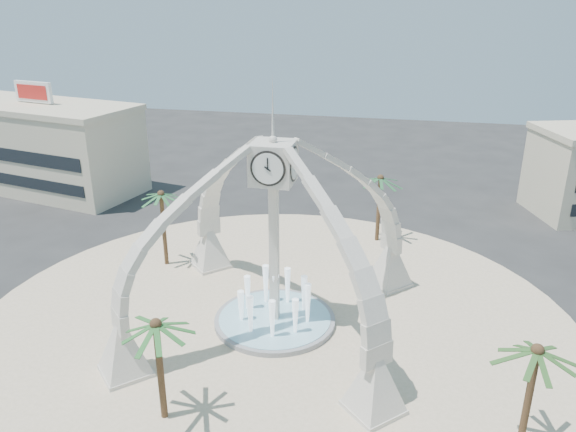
% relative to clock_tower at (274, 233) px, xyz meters
% --- Properties ---
extents(ground, '(140.00, 140.00, 0.00)m').
position_rel_clock_tower_xyz_m(ground, '(0.00, 0.00, -6.49)').
color(ground, '#282828').
rests_on(ground, ground).
extents(plaza, '(40.00, 40.00, 0.06)m').
position_rel_clock_tower_xyz_m(plaza, '(0.00, 0.00, -6.46)').
color(plaza, beige).
rests_on(plaza, ground).
extents(clock_tower, '(17.94, 17.94, 16.30)m').
position_rel_clock_tower_xyz_m(clock_tower, '(0.00, 0.00, 0.00)').
color(clock_tower, beige).
rests_on(clock_tower, ground).
extents(fountain, '(8.00, 8.00, 3.62)m').
position_rel_clock_tower_xyz_m(fountain, '(0.00, 0.00, -6.20)').
color(fountain, '#9D9D9F').
rests_on(fountain, ground).
extents(building_nw, '(23.75, 13.73, 11.90)m').
position_rel_clock_tower_xyz_m(building_nw, '(-32.00, 22.00, -1.66)').
color(building_nw, beige).
rests_on(building_nw, ground).
extents(palm_east, '(4.04, 4.04, 6.10)m').
position_rel_clock_tower_xyz_m(palm_east, '(14.21, -7.92, -1.19)').
color(palm_east, brown).
rests_on(palm_east, ground).
extents(palm_west, '(3.53, 3.53, 6.70)m').
position_rel_clock_tower_xyz_m(palm_west, '(-10.69, 6.63, -0.55)').
color(palm_west, brown).
rests_on(palm_west, ground).
extents(palm_north, '(3.70, 3.70, 6.52)m').
position_rel_clock_tower_xyz_m(palm_north, '(5.57, 15.24, -0.75)').
color(palm_north, brown).
rests_on(palm_north, ground).
extents(palm_south, '(4.78, 4.78, 6.26)m').
position_rel_clock_tower_xyz_m(palm_south, '(-3.38, -9.95, -1.02)').
color(palm_south, brown).
rests_on(palm_south, ground).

